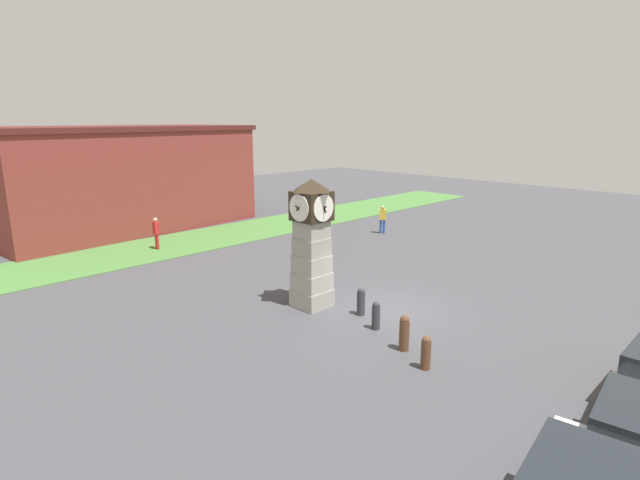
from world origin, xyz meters
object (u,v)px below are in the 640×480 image
at_px(bollard_far_row, 376,315).
at_px(pedestrian_crossing_lot, 156,231).
at_px(clock_tower, 312,244).
at_px(bollard_near_tower, 426,352).
at_px(bollard_mid_row, 404,333).
at_px(bollard_end_row, 361,301).
at_px(pedestrian_near_bench, 383,217).

distance_m(bollard_far_row, pedestrian_crossing_lot, 14.85).
distance_m(clock_tower, bollard_far_row, 3.59).
distance_m(clock_tower, bollard_near_tower, 6.15).
distance_m(bollard_near_tower, bollard_mid_row, 1.24).
bearing_deg(bollard_end_row, pedestrian_near_bench, 34.81).
bearing_deg(bollard_mid_row, clock_tower, 82.78).
bearing_deg(bollard_end_row, clock_tower, 108.82).
height_order(bollard_mid_row, bollard_end_row, bollard_mid_row).
bearing_deg(bollard_mid_row, bollard_end_row, 66.09).
height_order(clock_tower, bollard_mid_row, clock_tower).
bearing_deg(pedestrian_near_bench, bollard_far_row, -142.76).
distance_m(bollard_mid_row, bollard_far_row, 1.71).
bearing_deg(pedestrian_near_bench, bollard_mid_row, -139.56).
bearing_deg(bollard_end_row, bollard_near_tower, -114.30).
xyz_separation_m(bollard_mid_row, bollard_far_row, (0.62, 1.59, -0.08)).
bearing_deg(bollard_near_tower, pedestrian_crossing_lot, 86.75).
bearing_deg(bollard_far_row, bollard_near_tower, -112.99).
height_order(bollard_near_tower, pedestrian_near_bench, pedestrian_near_bench).
bearing_deg(bollard_near_tower, bollard_far_row, 67.01).
distance_m(clock_tower, pedestrian_near_bench, 12.98).
relative_size(clock_tower, bollard_mid_row, 4.24).
relative_size(bollard_near_tower, bollard_end_row, 0.96).
bearing_deg(clock_tower, pedestrian_crossing_lot, 90.56).
xyz_separation_m(bollard_near_tower, bollard_far_row, (1.15, 2.71, -0.00)).
bearing_deg(pedestrian_near_bench, pedestrian_crossing_lot, 152.45).
height_order(bollard_far_row, pedestrian_near_bench, pedestrian_near_bench).
height_order(pedestrian_near_bench, pedestrian_crossing_lot, pedestrian_crossing_lot).
relative_size(bollard_end_row, pedestrian_near_bench, 0.59).
bearing_deg(bollard_far_row, pedestrian_crossing_lot, 90.59).
bearing_deg(clock_tower, bollard_near_tower, -100.97).
xyz_separation_m(bollard_mid_row, pedestrian_near_bench, (12.14, 10.35, 0.42)).
relative_size(clock_tower, bollard_far_row, 4.88).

